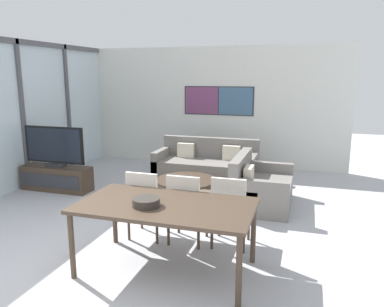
{
  "coord_description": "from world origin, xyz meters",
  "views": [
    {
      "loc": [
        2.4,
        -2.97,
        2.14
      ],
      "look_at": [
        0.71,
        2.45,
        0.95
      ],
      "focal_mm": 35.0,
      "sensor_mm": 36.0,
      "label": 1
    }
  ],
  "objects": [
    {
      "name": "sofa_side",
      "position": [
        1.67,
        3.09,
        0.28
      ],
      "size": [
        0.92,
        1.38,
        0.84
      ],
      "rotation": [
        0.0,
        0.0,
        1.57
      ],
      "color": "slate",
      "rests_on": "ground_plane"
    },
    {
      "name": "ground_plane",
      "position": [
        0.0,
        0.0,
        0.0
      ],
      "size": [
        24.0,
        24.0,
        0.0
      ],
      "primitive_type": "plane",
      "color": "#B2B2B7"
    },
    {
      "name": "wall_back",
      "position": [
        0.01,
        5.72,
        1.4
      ],
      "size": [
        6.66,
        0.09,
        2.8
      ],
      "color": "silver",
      "rests_on": "ground_plane"
    },
    {
      "name": "television",
      "position": [
        -2.08,
        2.79,
        0.84
      ],
      "size": [
        1.23,
        0.2,
        0.75
      ],
      "color": "#2D2D33",
      "rests_on": "tv_console"
    },
    {
      "name": "coffee_table",
      "position": [
        0.44,
        2.97,
        0.28
      ],
      "size": [
        1.06,
        1.06,
        0.37
      ],
      "color": "#423326",
      "rests_on": "ground_plane"
    },
    {
      "name": "window_wall_left",
      "position": [
        -2.82,
        2.86,
        1.53
      ],
      "size": [
        0.07,
        5.72,
        2.8
      ],
      "color": "silver",
      "rests_on": "ground_plane"
    },
    {
      "name": "dining_table",
      "position": [
        0.98,
        0.62,
        0.71
      ],
      "size": [
        1.91,
        1.04,
        0.78
      ],
      "color": "#423326",
      "rests_on": "ground_plane"
    },
    {
      "name": "sofa_main",
      "position": [
        0.44,
        4.36,
        0.28
      ],
      "size": [
        2.08,
        0.92,
        0.84
      ],
      "color": "slate",
      "rests_on": "ground_plane"
    },
    {
      "name": "fruit_bowl",
      "position": [
        0.81,
        0.49,
        0.83
      ],
      "size": [
        0.3,
        0.3,
        0.09
      ],
      "color": "#332D28",
      "rests_on": "dining_table"
    },
    {
      "name": "dining_chair_left",
      "position": [
        0.43,
        1.32,
        0.52
      ],
      "size": [
        0.46,
        0.46,
        0.93
      ],
      "color": "beige",
      "rests_on": "ground_plane"
    },
    {
      "name": "dining_chair_right",
      "position": [
        1.54,
        1.39,
        0.52
      ],
      "size": [
        0.46,
        0.46,
        0.93
      ],
      "color": "beige",
      "rests_on": "ground_plane"
    },
    {
      "name": "tv_console",
      "position": [
        -2.08,
        2.78,
        0.23
      ],
      "size": [
        1.35,
        0.42,
        0.46
      ],
      "color": "#423326",
      "rests_on": "ground_plane"
    },
    {
      "name": "area_rug",
      "position": [
        0.44,
        2.97,
        0.0
      ],
      "size": [
        2.45,
        1.75,
        0.01
      ],
      "color": "#706051",
      "rests_on": "ground_plane"
    },
    {
      "name": "dining_chair_centre",
      "position": [
        0.98,
        1.32,
        0.52
      ],
      "size": [
        0.46,
        0.46,
        0.93
      ],
      "color": "beige",
      "rests_on": "ground_plane"
    }
  ]
}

